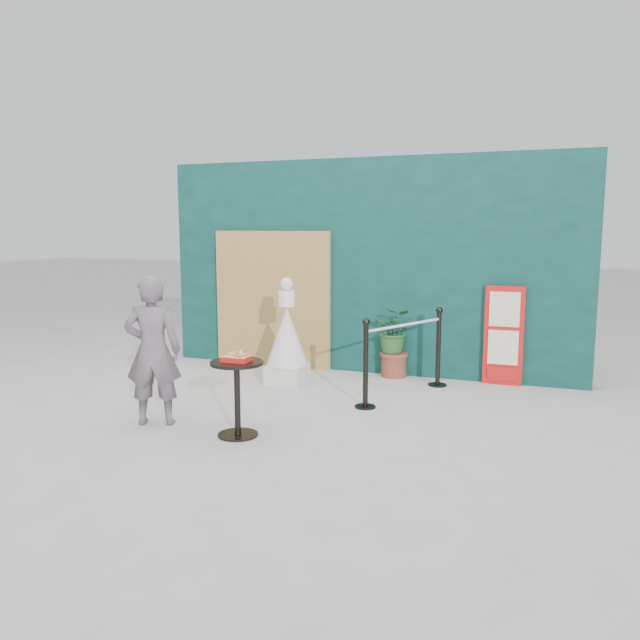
% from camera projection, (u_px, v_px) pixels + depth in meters
% --- Properties ---
extents(ground, '(60.00, 60.00, 0.00)m').
position_uv_depth(ground, '(277.00, 437.00, 6.12)').
color(ground, '#ADAAA5').
rests_on(ground, ground).
extents(back_wall, '(6.00, 0.30, 3.00)m').
position_uv_depth(back_wall, '(368.00, 267.00, 8.82)').
color(back_wall, '#0A312B').
rests_on(back_wall, ground).
extents(bamboo_fence, '(1.80, 0.08, 2.00)m').
position_uv_depth(bamboo_fence, '(272.00, 299.00, 9.18)').
color(bamboo_fence, tan).
rests_on(bamboo_fence, ground).
extents(woman, '(0.67, 0.57, 1.56)m').
position_uv_depth(woman, '(153.00, 351.00, 6.43)').
color(woman, slate).
rests_on(woman, ground).
extents(menu_board, '(0.50, 0.07, 1.30)m').
position_uv_depth(menu_board, '(504.00, 336.00, 8.11)').
color(menu_board, red).
rests_on(menu_board, ground).
extents(statue, '(0.55, 0.55, 1.41)m').
position_uv_depth(statue, '(287.00, 341.00, 8.18)').
color(statue, silver).
rests_on(statue, ground).
extents(cafe_table, '(0.52, 0.52, 0.75)m').
position_uv_depth(cafe_table, '(237.00, 387.00, 6.09)').
color(cafe_table, black).
rests_on(cafe_table, ground).
extents(food_basket, '(0.26, 0.19, 0.11)m').
position_uv_depth(food_basket, '(237.00, 358.00, 6.05)').
color(food_basket, red).
rests_on(food_basket, cafe_table).
extents(planter, '(0.57, 0.49, 0.96)m').
position_uv_depth(planter, '(394.00, 337.00, 8.57)').
color(planter, brown).
rests_on(planter, ground).
extents(stanchion_barrier, '(0.84, 1.54, 1.03)m').
position_uv_depth(stanchion_barrier, '(404.00, 356.00, 7.56)').
color(stanchion_barrier, black).
rests_on(stanchion_barrier, ground).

